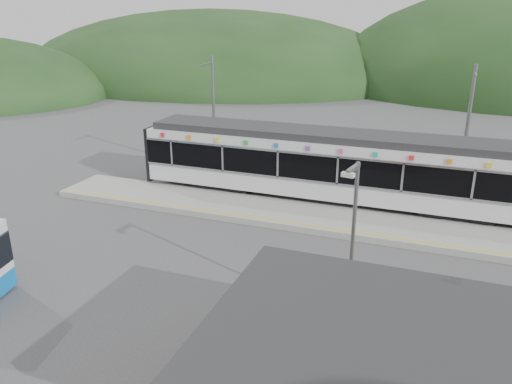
% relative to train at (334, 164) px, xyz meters
% --- Properties ---
extents(ground, '(120.00, 120.00, 0.00)m').
position_rel_train_xyz_m(ground, '(-0.91, -6.00, -2.06)').
color(ground, '#4C4C4F').
rests_on(ground, ground).
extents(hills, '(146.00, 149.00, 26.00)m').
position_rel_train_xyz_m(hills, '(5.28, -0.71, -2.06)').
color(hills, '#1E3D19').
rests_on(hills, ground).
extents(platform, '(26.00, 3.20, 0.30)m').
position_rel_train_xyz_m(platform, '(-0.91, -2.70, -1.91)').
color(platform, '#9E9E99').
rests_on(platform, ground).
extents(yellow_line, '(26.00, 0.10, 0.01)m').
position_rel_train_xyz_m(yellow_line, '(-0.91, -4.00, -1.76)').
color(yellow_line, yellow).
rests_on(yellow_line, platform).
extents(train, '(20.44, 3.01, 3.74)m').
position_rel_train_xyz_m(train, '(0.00, 0.00, 0.00)').
color(train, black).
rests_on(train, ground).
extents(catenary_mast_west, '(0.18, 1.80, 7.00)m').
position_rel_train_xyz_m(catenary_mast_west, '(-7.91, 2.56, 1.58)').
color(catenary_mast_west, slate).
rests_on(catenary_mast_west, ground).
extents(catenary_mast_east, '(0.18, 1.80, 7.00)m').
position_rel_train_xyz_m(catenary_mast_east, '(6.09, 2.56, 1.58)').
color(catenary_mast_east, slate).
rests_on(catenary_mast_east, ground).
extents(lamp_post, '(0.38, 0.98, 5.31)m').
position_rel_train_xyz_m(lamp_post, '(2.77, -10.48, 1.13)').
color(lamp_post, slate).
rests_on(lamp_post, ground).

